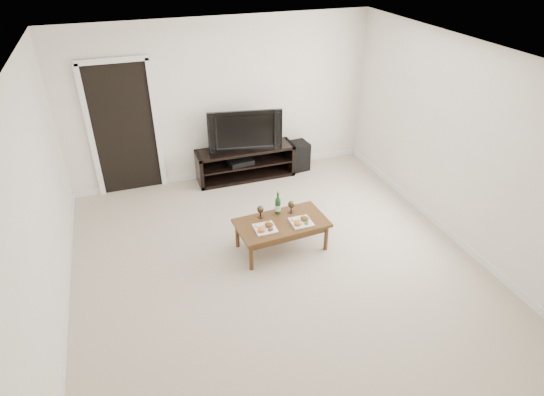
% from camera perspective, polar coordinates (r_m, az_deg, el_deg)
% --- Properties ---
extents(floor, '(5.50, 5.50, 0.00)m').
position_cam_1_polar(floor, '(5.79, 0.90, -9.03)').
color(floor, beige).
rests_on(floor, ground).
extents(back_wall, '(5.00, 0.04, 2.60)m').
position_cam_1_polar(back_wall, '(7.50, -6.40, 11.97)').
color(back_wall, white).
rests_on(back_wall, ground).
extents(ceiling, '(5.00, 5.50, 0.04)m').
position_cam_1_polar(ceiling, '(4.57, 1.18, 17.01)').
color(ceiling, white).
rests_on(ceiling, back_wall).
extents(doorway, '(0.90, 0.02, 2.05)m').
position_cam_1_polar(doorway, '(7.40, -18.05, 8.08)').
color(doorway, black).
rests_on(doorway, ground).
extents(media_console, '(1.64, 0.45, 0.55)m').
position_cam_1_polar(media_console, '(7.71, -3.34, 4.41)').
color(media_console, black).
rests_on(media_console, ground).
extents(television, '(1.21, 0.36, 0.69)m').
position_cam_1_polar(television, '(7.46, -3.48, 8.67)').
color(television, black).
rests_on(television, media_console).
extents(av_receiver, '(0.44, 0.35, 0.08)m').
position_cam_1_polar(av_receiver, '(7.66, -4.01, 4.61)').
color(av_receiver, black).
rests_on(av_receiver, media_console).
extents(subwoofer, '(0.36, 0.36, 0.50)m').
position_cam_1_polar(subwoofer, '(8.02, 3.28, 5.31)').
color(subwoofer, black).
rests_on(subwoofer, ground).
extents(coffee_table, '(1.22, 0.72, 0.42)m').
position_cam_1_polar(coffee_table, '(6.03, 1.20, -4.66)').
color(coffee_table, '#513316').
rests_on(coffee_table, ground).
extents(plate_left, '(0.27, 0.27, 0.07)m').
position_cam_1_polar(plate_left, '(5.75, -0.87, -3.64)').
color(plate_left, white).
rests_on(plate_left, coffee_table).
extents(plate_right, '(0.27, 0.27, 0.07)m').
position_cam_1_polar(plate_right, '(5.88, 3.68, -2.83)').
color(plate_right, white).
rests_on(plate_right, coffee_table).
extents(wine_bottle, '(0.07, 0.07, 0.35)m').
position_cam_1_polar(wine_bottle, '(5.98, 0.74, -0.51)').
color(wine_bottle, '#103C18').
rests_on(wine_bottle, coffee_table).
extents(goblet_left, '(0.09, 0.09, 0.17)m').
position_cam_1_polar(goblet_left, '(5.96, -1.46, -1.72)').
color(goblet_left, '#3E2F22').
rests_on(goblet_left, coffee_table).
extents(goblet_right, '(0.09, 0.09, 0.17)m').
position_cam_1_polar(goblet_right, '(6.06, 2.42, -1.11)').
color(goblet_right, '#3E2F22').
rests_on(goblet_right, coffee_table).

